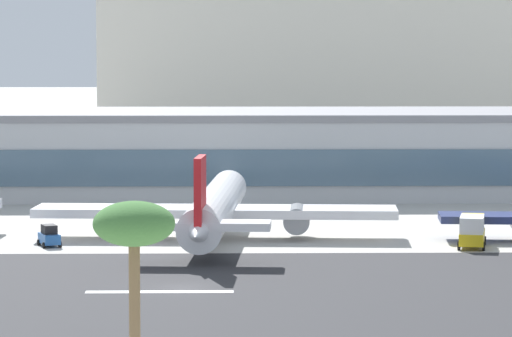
{
  "coord_description": "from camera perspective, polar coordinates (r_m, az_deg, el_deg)",
  "views": [
    {
      "loc": [
        3.9,
        -112.99,
        19.28
      ],
      "look_at": [
        6.85,
        38.56,
        6.74
      ],
      "focal_mm": 97.07,
      "sensor_mm": 36.0,
      "label": 1
    }
  ],
  "objects": [
    {
      "name": "service_box_truck_2",
      "position": [
        139.87,
        8.9,
        -2.51
      ],
      "size": [
        3.67,
        6.37,
        3.25
      ],
      "rotation": [
        0.0,
        0.0,
        1.36
      ],
      "color": "gold",
      "rests_on": "ground_plane"
    },
    {
      "name": "distant_hotel_block",
      "position": [
        296.78,
        3.94,
        5.17
      ],
      "size": [
        106.28,
        24.18,
        43.18
      ],
      "primitive_type": "cube",
      "color": "beige",
      "rests_on": "ground_plane"
    },
    {
      "name": "runway_strip",
      "position": [
        112.62,
        -3.09,
        -5.11
      ],
      "size": [
        800.0,
        43.34,
        0.08
      ],
      "primitive_type": "cube",
      "color": "#2D2D30",
      "rests_on": "ground_plane"
    },
    {
      "name": "service_baggage_tug_1",
      "position": [
        140.62,
        -8.52,
        -2.77
      ],
      "size": [
        2.78,
        3.56,
        2.2
      ],
      "rotation": [
        0.0,
        0.0,
        1.94
      ],
      "color": "#23569E",
      "rests_on": "ground_plane"
    },
    {
      "name": "terminal_building",
      "position": [
        192.56,
        -2.03,
        0.69
      ],
      "size": [
        221.82,
        30.3,
        11.45
      ],
      "color": "#B7BABC",
      "rests_on": "ground_plane"
    },
    {
      "name": "airliner_red_tail_gate_1",
      "position": [
        144.08,
        -1.71,
        -1.69
      ],
      "size": [
        38.32,
        47.84,
        9.98
      ],
      "rotation": [
        0.0,
        0.0,
        1.51
      ],
      "color": "white",
      "rests_on": "ground_plane"
    },
    {
      "name": "ground_plane",
      "position": [
        114.69,
        -3.06,
        -4.96
      ],
      "size": [
        1400.0,
        1400.0,
        0.0
      ],
      "primitive_type": "plane",
      "color": "#B2AFA8"
    },
    {
      "name": "palm_tree_1",
      "position": [
        67.34,
        -5.05,
        -2.69
      ],
      "size": [
        4.01,
        4.01,
        12.2
      ],
      "color": "brown",
      "rests_on": "ground_plane"
    },
    {
      "name": "runway_centreline_dash_4",
      "position": [
        112.69,
        -4.0,
        -5.09
      ],
      "size": [
        12.0,
        1.2,
        0.01
      ],
      "primitive_type": "cube",
      "color": "white",
      "rests_on": "runway_strip"
    }
  ]
}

